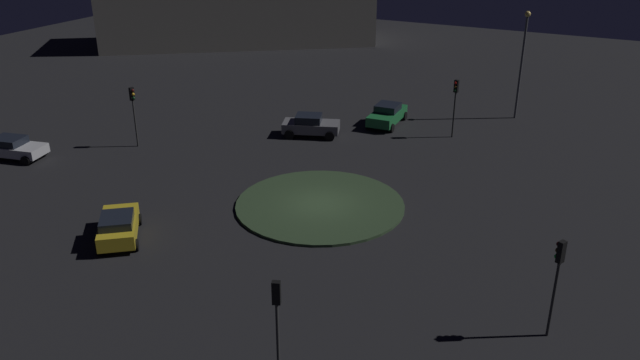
{
  "coord_description": "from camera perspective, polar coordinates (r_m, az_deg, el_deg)",
  "views": [
    {
      "loc": [
        -14.66,
        29.61,
        16.17
      ],
      "look_at": [
        0.0,
        0.0,
        1.61
      ],
      "focal_mm": 36.19,
      "sensor_mm": 36.0,
      "label": 1
    }
  ],
  "objects": [
    {
      "name": "ground_plane",
      "position": [
        36.79,
        0.0,
        -2.29
      ],
      "size": [
        116.51,
        116.51,
        0.0
      ],
      "primitive_type": "plane",
      "color": "black"
    },
    {
      "name": "roundabout_island",
      "position": [
        36.76,
        0.0,
        -2.19
      ],
      "size": [
        9.62,
        9.62,
        0.15
      ],
      "primitive_type": "cylinder",
      "color": "#2D4228",
      "rests_on": "ground_plane"
    },
    {
      "name": "car_grey",
      "position": [
        47.37,
        -0.84,
        4.87
      ],
      "size": [
        4.47,
        3.15,
        1.6
      ],
      "rotation": [
        0.0,
        0.0,
        3.48
      ],
      "color": "slate",
      "rests_on": "ground_plane"
    },
    {
      "name": "car_green",
      "position": [
        50.14,
        5.96,
        5.81
      ],
      "size": [
        2.23,
        4.5,
        1.59
      ],
      "rotation": [
        0.0,
        0.0,
        -1.54
      ],
      "color": "#1E7238",
      "rests_on": "ground_plane"
    },
    {
      "name": "car_yellow",
      "position": [
        34.53,
        -17.4,
        -3.9
      ],
      "size": [
        3.84,
        4.22,
        1.48
      ],
      "rotation": [
        0.0,
        0.0,
        -0.91
      ],
      "color": "gold",
      "rests_on": "ground_plane"
    },
    {
      "name": "car_silver",
      "position": [
        47.87,
        -25.43,
        2.61
      ],
      "size": [
        4.19,
        2.73,
        1.44
      ],
      "rotation": [
        0.0,
        0.0,
        3.35
      ],
      "color": "silver",
      "rests_on": "ground_plane"
    },
    {
      "name": "traffic_light_east",
      "position": [
        46.4,
        -16.17,
        6.39
      ],
      "size": [
        0.38,
        0.33,
        4.27
      ],
      "rotation": [
        0.0,
        0.0,
        2.96
      ],
      "color": "#2D2D2D",
      "rests_on": "ground_plane"
    },
    {
      "name": "traffic_light_north",
      "position": [
        23.11,
        -3.83,
        -11.36
      ],
      "size": [
        0.36,
        0.39,
        4.06
      ],
      "rotation": [
        0.0,
        0.0,
        -1.22
      ],
      "color": "#2D2D2D",
      "rests_on": "ground_plane"
    },
    {
      "name": "traffic_light_northwest",
      "position": [
        26.55,
        20.26,
        -7.45
      ],
      "size": [
        0.39,
        0.37,
        4.31
      ],
      "rotation": [
        0.0,
        0.0,
        -0.45
      ],
      "color": "#2D2D2D",
      "rests_on": "ground_plane"
    },
    {
      "name": "traffic_light_south",
      "position": [
        47.41,
        11.87,
        7.2
      ],
      "size": [
        0.34,
        0.38,
        4.28
      ],
      "rotation": [
        0.0,
        0.0,
        1.33
      ],
      "color": "#2D2D2D",
      "rests_on": "ground_plane"
    },
    {
      "name": "streetlamp_south",
      "position": [
        52.6,
        17.48,
        10.5
      ],
      "size": [
        0.45,
        0.45,
        8.35
      ],
      "color": "#4C4C51",
      "rests_on": "ground_plane"
    },
    {
      "name": "store_building",
      "position": [
        79.53,
        -7.26,
        14.55
      ],
      "size": [
        31.42,
        26.11,
        7.31
      ],
      "rotation": [
        0.0,
        0.0,
        6.89
      ],
      "color": "#ADA893",
      "rests_on": "ground_plane"
    }
  ]
}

